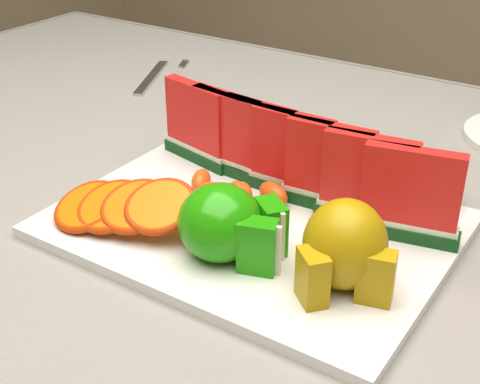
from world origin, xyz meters
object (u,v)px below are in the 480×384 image
apple_cluster (228,225)px  fork (155,76)px  platter (254,224)px  pear_cluster (345,248)px

apple_cluster → fork: size_ratio=0.60×
platter → fork: platter is taller
platter → apple_cluster: 0.08m
pear_cluster → apple_cluster: bearing=-171.4°
fork → apple_cluster: bearing=-43.1°
pear_cluster → fork: 0.65m
platter → pear_cluster: pear_cluster is taller
pear_cluster → fork: size_ratio=0.56×
platter → fork: size_ratio=2.12×
platter → apple_cluster: apple_cluster is taller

